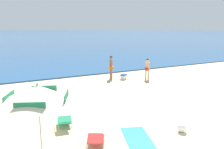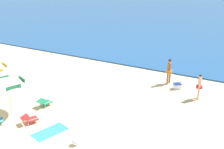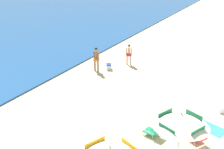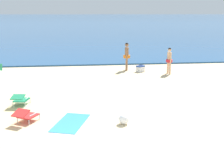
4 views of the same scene
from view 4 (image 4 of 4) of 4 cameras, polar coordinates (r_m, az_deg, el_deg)
ocean_water at (r=419.88m, az=-6.86°, el=11.67°), size 800.00×800.00×0.10m
lounge_chair_under_umbrella at (r=10.17m, az=-16.94°, el=-7.76°), size 0.88×1.01×0.51m
lounge_chair_spare_folded at (r=12.05m, az=-17.95°, el=-4.68°), size 0.69×0.94×0.49m
person_standing_near_shore at (r=18.42m, az=2.97°, el=4.05°), size 0.44×0.53×1.80m
person_standing_beside at (r=17.64m, az=11.43°, el=3.10°), size 0.39×0.48×1.61m
cooler_box at (r=18.16m, az=5.73°, el=1.20°), size 0.61×0.57×0.43m
beach_ball at (r=9.65m, az=2.35°, el=-8.97°), size 0.34×0.34×0.34m
beach_towel at (r=9.91m, az=-8.29°, el=-9.54°), size 1.42×1.99×0.01m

